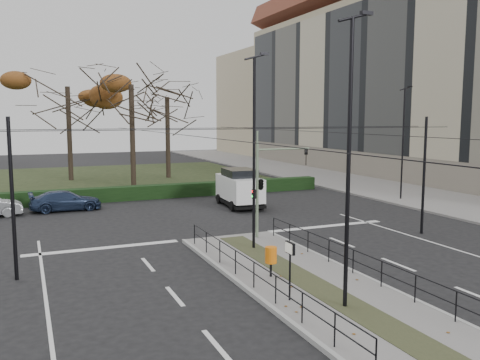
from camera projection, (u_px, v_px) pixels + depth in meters
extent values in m
plane|color=black|center=(273.00, 265.00, 20.69)|extent=(140.00, 140.00, 0.00)
cube|color=slate|center=(304.00, 281.00, 18.40)|extent=(4.40, 15.00, 0.14)
cube|color=slate|center=(339.00, 180.00, 47.77)|extent=(8.00, 90.00, 0.14)
cube|color=black|center=(62.00, 181.00, 47.57)|extent=(38.00, 26.00, 0.10)
cube|color=black|center=(75.00, 196.00, 35.28)|extent=(38.00, 1.00, 1.00)
cube|color=tan|center=(411.00, 88.00, 52.38)|extent=(12.00, 52.00, 18.00)
cube|color=black|center=(363.00, 77.00, 49.91)|extent=(0.10, 50.96, 14.76)
cylinder|color=black|center=(376.00, 358.00, 11.42)|extent=(0.04, 0.04, 0.90)
cylinder|color=black|center=(195.00, 234.00, 23.47)|extent=(0.04, 0.04, 0.90)
cylinder|color=black|center=(274.00, 227.00, 25.07)|extent=(0.04, 0.04, 0.90)
cylinder|color=black|center=(254.00, 262.00, 17.39)|extent=(0.04, 13.20, 0.04)
cylinder|color=black|center=(353.00, 250.00, 18.98)|extent=(0.04, 13.20, 0.04)
cylinder|color=black|center=(12.00, 200.00, 18.41)|extent=(0.14, 0.14, 6.00)
cylinder|color=black|center=(424.00, 176.00, 25.88)|extent=(0.14, 0.14, 6.00)
cylinder|color=black|center=(263.00, 129.00, 20.92)|extent=(20.00, 0.02, 0.02)
cylinder|color=black|center=(244.00, 128.00, 22.75)|extent=(20.00, 0.02, 0.02)
cylinder|color=black|center=(207.00, 138.00, 16.85)|extent=(0.02, 34.00, 0.02)
cylinder|color=black|center=(378.00, 135.00, 19.57)|extent=(0.02, 34.00, 0.02)
cylinder|color=slate|center=(257.00, 190.00, 24.54)|extent=(0.14, 0.14, 4.64)
cylinder|color=slate|center=(284.00, 149.00, 24.85)|extent=(2.86, 0.09, 0.09)
imported|color=black|center=(306.00, 157.00, 25.39)|extent=(0.18, 0.20, 0.80)
imported|color=black|center=(261.00, 183.00, 24.57)|extent=(0.99, 1.79, 0.71)
cube|color=black|center=(254.00, 194.00, 24.50)|extent=(0.20, 0.14, 0.45)
sphere|color=#FF0C0C|center=(252.00, 191.00, 24.45)|extent=(0.10, 0.10, 0.10)
sphere|color=#0CE533|center=(252.00, 196.00, 24.48)|extent=(0.10, 0.10, 0.10)
cylinder|color=black|center=(271.00, 269.00, 18.67)|extent=(0.09, 0.09, 0.54)
cylinder|color=orange|center=(271.00, 255.00, 18.60)|extent=(0.43, 0.43, 0.60)
cylinder|color=black|center=(290.00, 273.00, 16.18)|extent=(0.06, 0.06, 1.81)
cube|color=black|center=(290.00, 248.00, 16.08)|extent=(0.09, 0.50, 0.38)
cube|color=white|center=(289.00, 248.00, 16.06)|extent=(0.02, 0.43, 0.32)
cylinder|color=black|center=(348.00, 167.00, 15.22)|extent=(0.13, 0.13, 8.70)
cube|color=black|center=(367.00, 13.00, 14.85)|extent=(0.38, 0.15, 0.11)
cylinder|color=black|center=(254.00, 155.00, 22.26)|extent=(0.13, 0.13, 8.39)
cube|color=black|center=(264.00, 54.00, 21.91)|extent=(0.37, 0.15, 0.10)
cylinder|color=black|center=(403.00, 144.00, 36.09)|extent=(0.12, 0.12, 7.82)
cube|color=black|center=(410.00, 87.00, 35.76)|extent=(0.34, 0.14, 0.10)
imported|color=#212F4E|center=(66.00, 201.00, 32.58)|extent=(4.47, 1.93, 1.28)
cube|color=white|center=(240.00, 188.00, 34.00)|extent=(2.35, 4.86, 1.53)
cube|color=black|center=(240.00, 174.00, 33.88)|extent=(2.03, 2.73, 0.71)
cube|color=black|center=(240.00, 202.00, 34.12)|extent=(2.40, 4.96, 0.18)
cylinder|color=black|center=(262.00, 205.00, 32.96)|extent=(0.27, 0.68, 0.66)
cylinder|color=black|center=(232.00, 206.00, 32.33)|extent=(0.27, 0.68, 0.66)
cylinder|color=black|center=(246.00, 197.00, 35.89)|extent=(0.27, 0.68, 0.66)
cylinder|color=black|center=(219.00, 199.00, 35.27)|extent=(0.27, 0.68, 0.66)
cylinder|color=black|center=(69.00, 134.00, 47.23)|extent=(0.44, 0.44, 8.67)
ellipsoid|color=#562D13|center=(67.00, 86.00, 46.69)|extent=(10.15, 10.15, 5.45)
cylinder|color=black|center=(168.00, 138.00, 49.19)|extent=(0.44, 0.44, 7.79)
cylinder|color=black|center=(132.00, 136.00, 42.47)|extent=(0.44, 0.44, 8.55)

